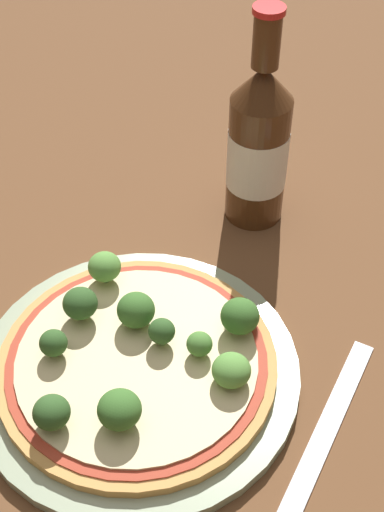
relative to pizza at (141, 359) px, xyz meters
The scene contains 15 objects.
ground_plane 0.02m from the pizza, 117.33° to the right, with size 3.00×3.00×0.00m, color brown.
plate 0.01m from the pizza, 110.15° to the right, with size 0.29×0.29×0.01m.
pizza is the anchor object (origin of this frame).
broccoli_floret_0 0.08m from the pizza, behind, with size 0.02×0.02×0.03m.
broccoli_floret_1 0.04m from the pizza, 105.48° to the left, with size 0.03×0.03×0.03m.
broccoli_floret_2 0.08m from the pizza, 88.09° to the right, with size 0.04×0.04×0.03m.
broccoli_floret_3 0.03m from the pizza, 41.16° to the left, with size 0.02×0.02×0.03m.
broccoli_floret_4 0.09m from the pizza, 11.39° to the right, with size 0.03×0.03×0.03m.
broccoli_floret_5 0.10m from the pizza, 24.86° to the left, with size 0.04×0.04×0.04m.
broccoli_floret_6 0.10m from the pizza, 120.73° to the left, with size 0.03×0.03×0.03m.
broccoli_floret_7 0.07m from the pizza, 150.58° to the left, with size 0.03×0.03×0.03m.
broccoli_floret_8 0.06m from the pizza, ahead, with size 0.02×0.02×0.02m.
broccoli_floret_9 0.10m from the pizza, 125.23° to the right, with size 0.03×0.03×0.03m.
beer_bottle 0.26m from the pizza, 70.25° to the left, with size 0.06×0.06×0.24m.
fork 0.17m from the pizza, 11.36° to the right, with size 0.08×0.19×0.00m.
Camera 1 is at (0.10, -0.37, 0.53)m, focal length 50.00 mm.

